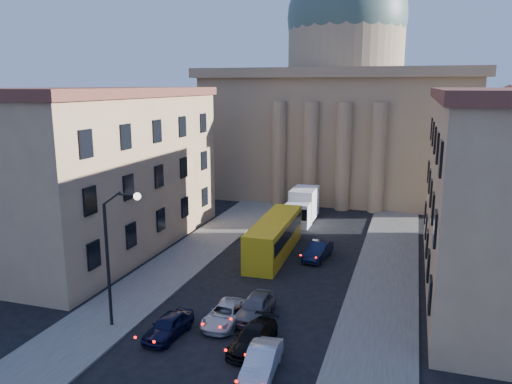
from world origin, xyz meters
TOP-DOWN VIEW (x-y plane):
  - sidewalk_left at (-8.50, 18.00)m, footprint 5.00×60.00m
  - sidewalk_right at (8.50, 18.00)m, footprint 5.00×60.00m
  - church at (0.00, 55.47)m, footprint 68.02×28.76m
  - building_left at (-17.00, 22.00)m, footprint 11.60×26.60m
  - street_lamp at (-6.97, 8.00)m, footprint 2.62×0.44m
  - car_left_near at (-3.50, 7.99)m, footprint 2.02×4.19m
  - car_right_near at (3.06, 5.84)m, footprint 1.77×4.41m
  - car_left_mid at (-0.80, 10.62)m, footprint 2.23×4.55m
  - car_right_mid at (1.82, 8.19)m, footprint 2.30×4.63m
  - car_right_far at (0.80, 11.90)m, footprint 1.85×4.52m
  - car_right_distant at (2.56, 24.39)m, footprint 2.14×4.62m
  - city_bus at (-1.39, 24.32)m, footprint 3.02×11.66m
  - box_truck at (-1.39, 35.88)m, footprint 2.63×6.55m

SIDE VIEW (x-z plane):
  - sidewalk_left at x=-8.50m, z-range 0.00..0.15m
  - sidewalk_right at x=8.50m, z-range 0.00..0.15m
  - car_left_mid at x=-0.80m, z-range 0.00..1.24m
  - car_right_mid at x=1.82m, z-range 0.00..1.29m
  - car_left_near at x=-3.50m, z-range 0.00..1.38m
  - car_right_near at x=3.06m, z-range 0.00..1.43m
  - car_right_distant at x=2.56m, z-range 0.00..1.46m
  - car_right_far at x=0.80m, z-range 0.00..1.54m
  - box_truck at x=-1.39m, z-range -0.09..3.50m
  - city_bus at x=-1.39m, z-range 0.12..3.39m
  - street_lamp at x=-6.97m, z-range 0.87..9.70m
  - building_left at x=-17.00m, z-range 0.07..14.77m
  - church at x=0.00m, z-range -6.42..30.18m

